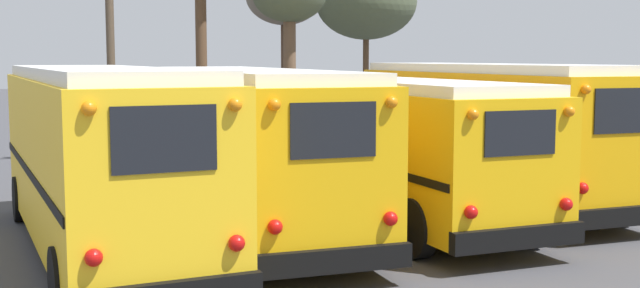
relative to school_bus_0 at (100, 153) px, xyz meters
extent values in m
plane|color=#424247|center=(4.59, 0.81, -1.78)|extent=(160.00, 160.00, 0.00)
cube|color=yellow|center=(0.00, 0.02, -0.07)|extent=(2.91, 9.64, 2.75)
cube|color=white|center=(0.00, 0.02, 1.41)|extent=(2.70, 9.25, 0.20)
cube|color=black|center=(0.27, -4.75, 0.69)|extent=(1.31, 0.10, 0.83)
sphere|color=red|center=(-0.62, -4.84, -0.69)|extent=(0.22, 0.22, 0.22)
sphere|color=orange|center=(-0.62, -4.84, 1.09)|extent=(0.18, 0.18, 0.18)
sphere|color=red|center=(1.16, -4.74, -0.69)|extent=(0.22, 0.22, 0.22)
sphere|color=orange|center=(1.16, -4.74, 1.09)|extent=(0.18, 0.18, 0.18)
cube|color=black|center=(-1.20, -0.05, -0.27)|extent=(0.55, 9.32, 0.14)
cube|color=black|center=(1.20, 0.08, -0.27)|extent=(0.55, 9.32, 0.14)
cylinder|color=black|center=(-1.30, 3.41, -1.30)|extent=(0.33, 0.98, 0.96)
cylinder|color=black|center=(0.92, 3.54, -1.30)|extent=(0.33, 0.98, 0.96)
cylinder|color=black|center=(-0.92, -3.50, -1.30)|extent=(0.33, 0.98, 0.96)
cylinder|color=black|center=(1.30, -3.38, -1.30)|extent=(0.33, 0.98, 0.96)
cube|color=#EAAA0F|center=(3.06, 1.25, -0.10)|extent=(2.78, 10.30, 2.70)
cube|color=white|center=(3.06, 1.25, 1.35)|extent=(2.57, 9.88, 0.20)
cube|color=black|center=(2.86, -3.89, -1.28)|extent=(2.44, 0.29, 0.36)
cube|color=black|center=(2.86, -3.86, 0.64)|extent=(1.31, 0.08, 0.81)
sphere|color=red|center=(1.97, -3.86, -0.71)|extent=(0.22, 0.22, 0.22)
sphere|color=orange|center=(1.97, -3.86, 1.03)|extent=(0.18, 0.18, 0.18)
sphere|color=red|center=(3.76, -3.93, -0.71)|extent=(0.22, 0.22, 0.22)
sphere|color=orange|center=(3.76, -3.93, 1.03)|extent=(0.18, 0.18, 0.18)
cube|color=black|center=(1.86, 1.30, -0.31)|extent=(0.41, 10.00, 0.14)
cube|color=black|center=(4.27, 1.21, -0.31)|extent=(0.41, 10.00, 0.14)
cylinder|color=black|center=(2.09, 5.10, -1.32)|extent=(0.32, 0.93, 0.92)
cylinder|color=black|center=(4.32, 5.01, -1.32)|extent=(0.32, 0.93, 0.92)
cylinder|color=black|center=(1.80, -2.51, -1.32)|extent=(0.32, 0.93, 0.92)
cylinder|color=black|center=(4.03, -2.59, -1.32)|extent=(0.32, 0.93, 0.92)
cube|color=#EAAA0F|center=(6.12, 1.09, -0.19)|extent=(2.51, 9.71, 2.43)
cube|color=white|center=(6.12, 1.09, 1.12)|extent=(2.31, 9.32, 0.20)
cube|color=black|center=(6.15, -3.80, -1.23)|extent=(2.50, 0.21, 0.36)
cube|color=black|center=(6.15, -3.77, 0.48)|extent=(1.35, 0.04, 0.73)
sphere|color=red|center=(5.23, -3.81, -0.74)|extent=(0.22, 0.22, 0.22)
sphere|color=orange|center=(5.23, -3.81, 0.80)|extent=(0.18, 0.18, 0.18)
sphere|color=red|center=(7.07, -3.80, -0.74)|extent=(0.22, 0.22, 0.22)
sphere|color=orange|center=(7.07, -3.80, 0.80)|extent=(0.18, 0.18, 0.18)
cube|color=black|center=(4.89, 1.09, -0.38)|extent=(0.08, 9.50, 0.14)
cube|color=black|center=(7.36, 1.10, -0.38)|extent=(0.08, 9.50, 0.14)
cylinder|color=black|center=(4.96, 4.63, -1.25)|extent=(0.29, 1.06, 1.05)
cylinder|color=black|center=(7.25, 4.65, -1.25)|extent=(0.29, 1.06, 1.05)
cylinder|color=black|center=(5.00, -2.46, -1.25)|extent=(0.29, 1.06, 1.05)
cylinder|color=black|center=(7.29, -2.45, -1.25)|extent=(0.29, 1.06, 1.05)
cube|color=#E5A00C|center=(9.19, 1.85, -0.06)|extent=(2.55, 9.38, 2.79)
cube|color=white|center=(9.19, 1.85, 1.43)|extent=(2.36, 9.00, 0.20)
cube|color=black|center=(9.08, -2.85, -1.27)|extent=(2.39, 0.26, 0.36)
cube|color=black|center=(9.08, -2.83, 0.71)|extent=(1.29, 0.06, 0.84)
sphere|color=red|center=(8.20, -2.84, -0.69)|extent=(0.22, 0.22, 0.22)
sphere|color=orange|center=(8.20, -2.84, 1.11)|extent=(0.18, 0.18, 0.18)
cube|color=black|center=(8.01, 1.88, -0.27)|extent=(0.24, 9.14, 0.14)
cube|color=black|center=(10.37, 1.83, -0.27)|extent=(0.24, 9.14, 0.14)
cylinder|color=black|center=(8.18, 5.24, -1.32)|extent=(0.30, 0.93, 0.93)
cylinder|color=black|center=(10.35, 5.19, -1.32)|extent=(0.30, 0.93, 0.93)
cylinder|color=black|center=(8.02, -1.49, -1.32)|extent=(0.30, 0.93, 0.93)
cylinder|color=black|center=(10.20, -1.54, -1.32)|extent=(0.30, 0.93, 0.93)
cylinder|color=brown|center=(1.70, 12.02, 2.05)|extent=(0.26, 0.26, 7.66)
cylinder|color=brown|center=(7.51, 11.27, 0.67)|extent=(0.43, 0.43, 4.89)
cylinder|color=#473323|center=(9.28, 16.93, 0.77)|extent=(0.29, 0.29, 5.10)
cylinder|color=brown|center=(12.20, 15.26, 0.51)|extent=(0.24, 0.24, 4.58)
ellipsoid|color=#4C563D|center=(12.20, 15.26, 3.93)|extent=(4.08, 4.08, 3.06)
cylinder|color=brown|center=(4.71, 12.26, 1.27)|extent=(0.38, 0.38, 6.10)
camera|label=1|loc=(-1.54, -14.49, 1.68)|focal=45.00mm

